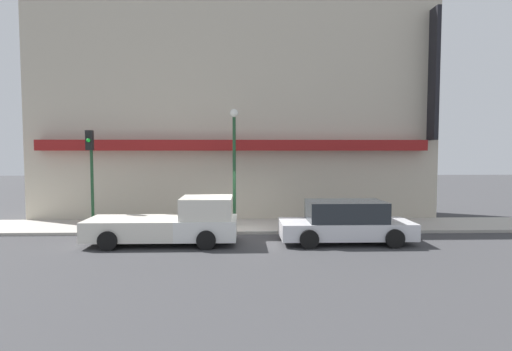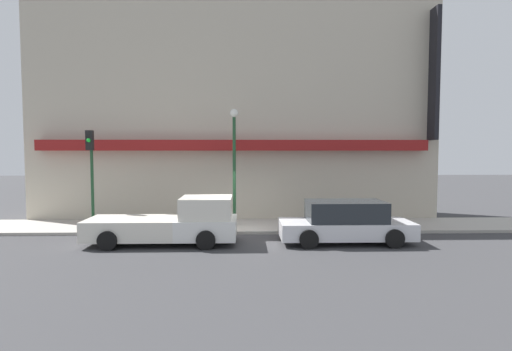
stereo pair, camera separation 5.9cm
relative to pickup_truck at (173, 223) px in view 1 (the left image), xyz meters
name	(u,v)px [view 1 (the left image)]	position (x,y,z in m)	size (l,w,h in m)	color
ground_plane	(233,235)	(2.13, 1.49, -0.75)	(80.00, 80.00, 0.00)	#38383A
sidewalk	(234,226)	(2.13, 3.04, -0.69)	(36.00, 3.11, 0.13)	#ADA89E
building	(235,104)	(2.15, 6.08, 5.05)	(19.80, 3.80, 11.63)	#BCB29E
pickup_truck	(173,223)	(0.00, 0.00, 0.00)	(5.39, 2.13, 1.71)	white
parked_car	(345,222)	(6.34, 0.00, 0.00)	(4.84, 2.06, 1.54)	silver
fire_hydrant	(321,221)	(5.82, 2.06, -0.30)	(0.17, 0.17, 0.64)	yellow
street_lamp	(234,152)	(2.17, 2.81, 2.59)	(0.36, 0.36, 5.07)	#1E4728
traffic_light	(91,163)	(-3.62, 1.86, 2.17)	(0.28, 0.42, 4.09)	#1E4728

